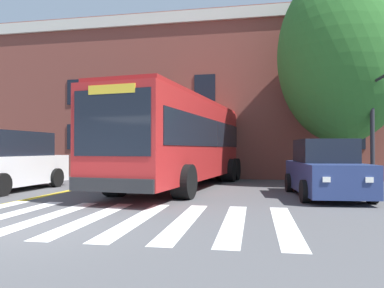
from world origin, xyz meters
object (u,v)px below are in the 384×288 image
car_navy_far_lane (325,171)px  car_teal_behind_bus (224,156)px  car_white_near_lane (9,162)px  traffic_light_overhead (158,111)px  street_tree_curbside_large (342,55)px  city_bus (187,141)px

car_navy_far_lane → car_teal_behind_bus: bearing=111.3°
car_white_near_lane → traffic_light_overhead: size_ratio=1.08×
car_teal_behind_bus → street_tree_curbside_large: size_ratio=0.55×
car_white_near_lane → car_navy_far_lane: car_white_near_lane is taller
car_white_near_lane → traffic_light_overhead: traffic_light_overhead is taller
traffic_light_overhead → street_tree_curbside_large: street_tree_curbside_large is taller
city_bus → car_white_near_lane: 6.82m
street_tree_curbside_large → car_teal_behind_bus: bearing=128.1°
city_bus → car_navy_far_lane: bearing=-25.8°
city_bus → street_tree_curbside_large: 7.56m
car_teal_behind_bus → traffic_light_overhead: (-1.69, -9.51, 2.02)m
car_white_near_lane → car_teal_behind_bus: (6.72, 11.94, 0.04)m
street_tree_curbside_large → city_bus: bearing=-165.2°
car_navy_far_lane → car_teal_behind_bus: (-4.53, 11.62, 0.24)m
car_teal_behind_bus → street_tree_curbside_large: street_tree_curbside_large is taller
car_navy_far_lane → street_tree_curbside_large: size_ratio=0.50×
traffic_light_overhead → street_tree_curbside_large: bearing=15.2°
city_bus → traffic_light_overhead: size_ratio=2.65×
city_bus → car_teal_behind_bus: (0.55, 9.16, -0.81)m
car_white_near_lane → car_teal_behind_bus: 13.70m
car_teal_behind_bus → traffic_light_overhead: traffic_light_overhead is taller
car_navy_far_lane → street_tree_curbside_large: bearing=72.4°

